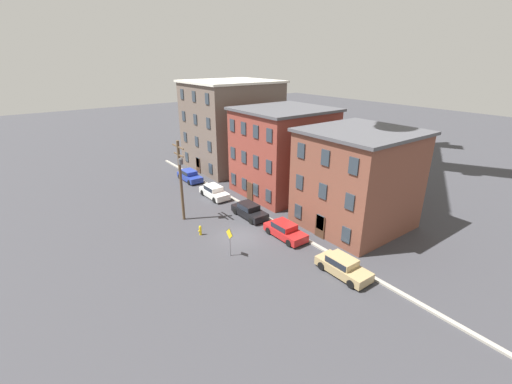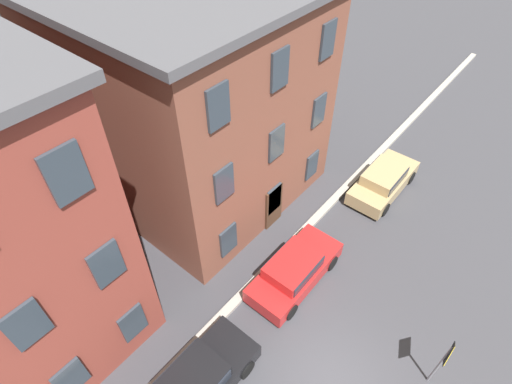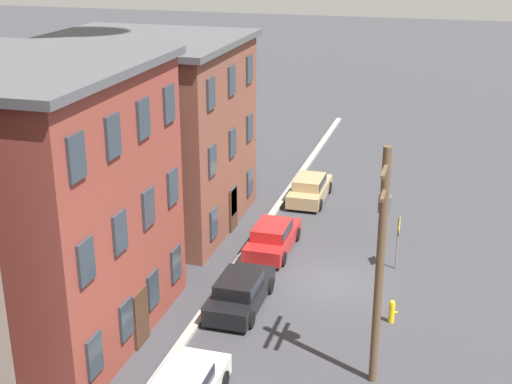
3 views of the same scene
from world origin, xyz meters
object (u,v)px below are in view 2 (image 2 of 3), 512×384
(caution_sign, at_px, (445,358))
(car_black, at_px, (195,384))
(car_red, at_px, (294,270))
(car_tan, at_px, (384,180))

(caution_sign, bearing_deg, car_black, 132.50)
(caution_sign, bearing_deg, car_red, 87.00)
(car_black, bearing_deg, caution_sign, -47.50)
(car_black, height_order, car_red, same)
(car_red, bearing_deg, car_black, -178.95)
(car_black, relative_size, car_red, 1.00)
(car_red, distance_m, car_tan, 7.13)
(car_black, distance_m, caution_sign, 7.90)
(car_red, bearing_deg, caution_sign, -93.00)
(car_black, height_order, car_tan, same)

